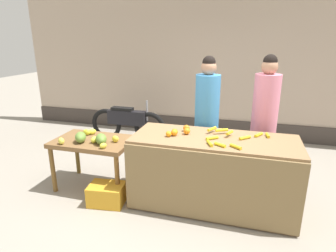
# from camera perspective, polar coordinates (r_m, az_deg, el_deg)

# --- Properties ---
(ground_plane) EXTENTS (24.00, 24.00, 0.00)m
(ground_plane) POSITION_cam_1_polar(r_m,az_deg,el_deg) (3.86, 3.39, -14.49)
(ground_plane) COLOR gray
(market_wall_back) EXTENTS (8.74, 0.23, 2.99)m
(market_wall_back) POSITION_cam_1_polar(r_m,az_deg,el_deg) (6.07, 9.57, 11.74)
(market_wall_back) COLOR tan
(market_wall_back) RESTS_ON ground
(fruit_stall_counter) EXTENTS (1.97, 0.82, 0.89)m
(fruit_stall_counter) POSITION_cam_1_polar(r_m,az_deg,el_deg) (3.58, 8.99, -9.19)
(fruit_stall_counter) COLOR olive
(fruit_stall_counter) RESTS_ON ground
(side_table_wooden) EXTENTS (1.06, 0.68, 0.71)m
(side_table_wooden) POSITION_cam_1_polar(r_m,az_deg,el_deg) (4.03, -14.75, -3.90)
(side_table_wooden) COLOR brown
(side_table_wooden) RESTS_ON ground
(banana_bunch_pile) EXTENTS (0.75, 0.61, 0.07)m
(banana_bunch_pile) POSITION_cam_1_polar(r_m,az_deg,el_deg) (3.41, 12.47, -2.15)
(banana_bunch_pile) COLOR yellow
(banana_bunch_pile) RESTS_ON fruit_stall_counter
(orange_pile) EXTENTS (0.27, 0.34, 0.08)m
(orange_pile) POSITION_cam_1_polar(r_m,az_deg,el_deg) (3.49, 2.28, -1.07)
(orange_pile) COLOR orange
(orange_pile) RESTS_ON fruit_stall_counter
(mango_papaya_pile) EXTENTS (0.76, 0.59, 0.14)m
(mango_papaya_pile) POSITION_cam_1_polar(r_m,az_deg,el_deg) (3.88, -15.27, -2.32)
(mango_papaya_pile) COLOR yellow
(mango_papaya_pile) RESTS_ON side_table_wooden
(vendor_woman_blue_shirt) EXTENTS (0.34, 0.34, 1.81)m
(vendor_woman_blue_shirt) POSITION_cam_1_polar(r_m,az_deg,el_deg) (4.05, 7.78, 1.10)
(vendor_woman_blue_shirt) COLOR #33333D
(vendor_woman_blue_shirt) RESTS_ON ground
(vendor_woman_pink_shirt) EXTENTS (0.34, 0.34, 1.84)m
(vendor_woman_pink_shirt) POSITION_cam_1_polar(r_m,az_deg,el_deg) (4.07, 18.74, 0.61)
(vendor_woman_pink_shirt) COLOR #33333D
(vendor_woman_pink_shirt) RESTS_ON ground
(parked_motorcycle) EXTENTS (1.60, 0.18, 0.88)m
(parked_motorcycle) POSITION_cam_1_polar(r_m,az_deg,el_deg) (5.77, -8.19, 0.74)
(parked_motorcycle) COLOR black
(parked_motorcycle) RESTS_ON ground
(produce_crate) EXTENTS (0.48, 0.37, 0.26)m
(produce_crate) POSITION_cam_1_polar(r_m,az_deg,el_deg) (3.79, -12.22, -13.27)
(produce_crate) COLOR gold
(produce_crate) RESTS_ON ground
(produce_sack) EXTENTS (0.36, 0.41, 0.46)m
(produce_sack) POSITION_cam_1_polar(r_m,az_deg,el_deg) (4.53, -0.80, -6.09)
(produce_sack) COLOR tan
(produce_sack) RESTS_ON ground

